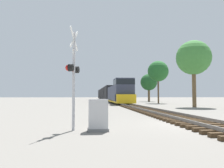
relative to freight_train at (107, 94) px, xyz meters
name	(u,v)px	position (x,y,z in m)	size (l,w,h in m)	color
ground_plane	(198,125)	(0.00, -59.28, -2.05)	(400.00, 400.00, 0.00)	slate
rail_track_bed	(198,122)	(0.00, -59.28, -1.91)	(2.60, 160.00, 0.31)	#42301E
freight_train	(107,94)	(0.00, 0.00, 0.00)	(2.97, 75.32, 4.23)	#33384C
crossing_signal_near	(73,72)	(-6.15, -60.55, 0.42)	(0.55, 1.01, 4.35)	#B7B7BC
relay_cabinet	(98,115)	(-5.10, -60.84, -1.40)	(0.87, 0.55, 1.31)	slate
tree_far_right	(194,58)	(7.98, -42.95, 4.32)	(4.46, 4.46, 8.66)	brown
tree_mid_background	(158,71)	(7.86, -28.48, 4.20)	(4.05, 4.05, 8.30)	brown
tree_deep_background	(149,82)	(9.49, -15.77, 2.84)	(4.22, 4.22, 7.04)	brown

